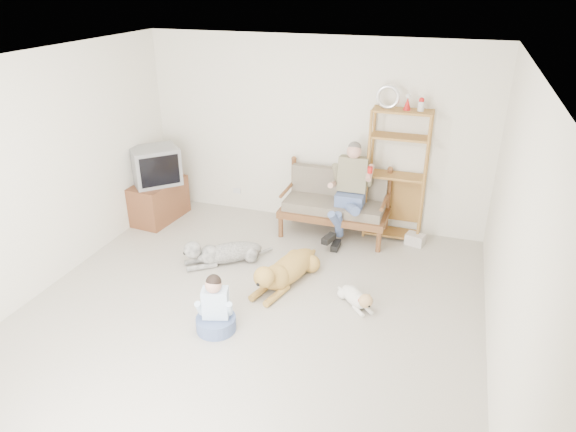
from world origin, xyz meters
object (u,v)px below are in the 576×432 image
(loveseat, at_px, (336,202))
(golden_retriever, at_px, (285,271))
(tv_stand, at_px, (159,201))
(etagere, at_px, (396,174))

(loveseat, relative_size, golden_retriever, 1.07)
(golden_retriever, bearing_deg, loveseat, 96.00)
(loveseat, relative_size, tv_stand, 1.59)
(loveseat, distance_m, etagere, 0.93)
(tv_stand, bearing_deg, etagere, 14.66)
(etagere, xyz_separation_m, golden_retriever, (-1.05, -1.69, -0.77))
(golden_retriever, bearing_deg, tv_stand, 170.04)
(tv_stand, relative_size, golden_retriever, 0.67)
(tv_stand, xyz_separation_m, golden_retriever, (2.41, -1.14, -0.12))
(loveseat, bearing_deg, tv_stand, -171.63)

